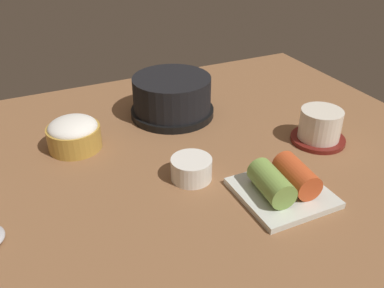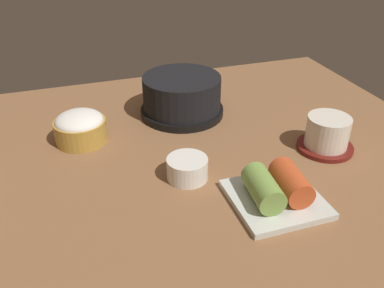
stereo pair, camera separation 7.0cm
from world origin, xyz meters
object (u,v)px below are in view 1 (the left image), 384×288
object	(u,v)px
tea_cup_with_saucer	(320,127)
kimchi_plate	(283,185)
rice_bowl	(74,133)
stone_pot	(172,96)
banchan_cup_center	(191,168)

from	to	relation	value
tea_cup_with_saucer	kimchi_plate	world-z (taller)	tea_cup_with_saucer
rice_bowl	kimchi_plate	xyz separation A→B (cm)	(25.45, -27.53, -0.87)
stone_pot	kimchi_plate	size ratio (longest dim) A/B	1.32
stone_pot	kimchi_plate	xyz separation A→B (cm)	(4.48, -32.16, -2.18)
rice_bowl	banchan_cup_center	xyz separation A→B (cm)	(14.92, -17.54, -0.98)
tea_cup_with_saucer	kimchi_plate	size ratio (longest dim) A/B	0.77
rice_bowl	banchan_cup_center	world-z (taller)	rice_bowl
tea_cup_with_saucer	banchan_cup_center	size ratio (longest dim) A/B	1.51
rice_bowl	stone_pot	bearing A→B (deg)	12.46
tea_cup_with_saucer	kimchi_plate	xyz separation A→B (cm)	(-15.71, -10.69, -1.00)
stone_pot	kimchi_plate	distance (cm)	32.54
tea_cup_with_saucer	kimchi_plate	bearing A→B (deg)	-145.78
banchan_cup_center	kimchi_plate	bearing A→B (deg)	-43.52
kimchi_plate	tea_cup_with_saucer	bearing A→B (deg)	34.22
rice_bowl	kimchi_plate	bearing A→B (deg)	-47.25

